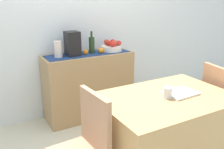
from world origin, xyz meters
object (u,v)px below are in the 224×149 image
at_px(sideboard_console, 89,86).
at_px(dining_table, 164,134).
at_px(fruit_bowl, 112,48).
at_px(ceramic_vase, 58,49).
at_px(coffee_maker, 72,44).
at_px(open_book, 180,93).
at_px(wine_bottle, 92,45).
at_px(coffee_cup, 168,93).
at_px(chair_by_corner, 224,122).

bearing_deg(sideboard_console, dining_table, -84.26).
distance_m(fruit_bowl, ceramic_vase, 0.73).
height_order(coffee_maker, ceramic_vase, coffee_maker).
xyz_separation_m(dining_table, open_book, (0.14, -0.02, 0.38)).
relative_size(coffee_maker, open_book, 1.07).
relative_size(fruit_bowl, coffee_maker, 0.93).
height_order(fruit_bowl, coffee_maker, coffee_maker).
bearing_deg(fruit_bowl, coffee_maker, 180.00).
bearing_deg(wine_bottle, coffee_cup, -87.47).
distance_m(fruit_bowl, open_book, 1.38).
bearing_deg(coffee_cup, ceramic_vase, 109.91).
bearing_deg(open_book, fruit_bowl, 84.61).
bearing_deg(chair_by_corner, ceramic_vase, 135.24).
distance_m(coffee_maker, dining_table, 1.53).
bearing_deg(ceramic_vase, open_book, -64.37).
bearing_deg(sideboard_console, coffee_maker, 180.00).
bearing_deg(coffee_maker, chair_by_corner, -48.86).
bearing_deg(ceramic_vase, wine_bottle, 0.00).
xyz_separation_m(sideboard_console, fruit_bowl, (0.35, 0.00, 0.47)).
height_order(coffee_cup, chair_by_corner, chair_by_corner).
distance_m(open_book, coffee_cup, 0.16).
height_order(ceramic_vase, dining_table, ceramic_vase).
distance_m(ceramic_vase, open_book, 1.54).
bearing_deg(coffee_cup, sideboard_console, 94.90).
relative_size(open_book, coffee_cup, 2.96).
distance_m(ceramic_vase, coffee_cup, 1.48).
bearing_deg(sideboard_console, chair_by_corner, -54.03).
bearing_deg(dining_table, coffee_cup, -121.90).
relative_size(ceramic_vase, dining_table, 0.17).
height_order(sideboard_console, coffee_maker, coffee_maker).
relative_size(fruit_bowl, wine_bottle, 0.98).
relative_size(open_book, chair_by_corner, 0.31).
height_order(sideboard_console, open_book, sideboard_console).
xyz_separation_m(open_book, coffee_cup, (-0.16, -0.01, 0.04)).
height_order(open_book, chair_by_corner, chair_by_corner).
bearing_deg(wine_bottle, coffee_maker, -180.00).
bearing_deg(wine_bottle, dining_table, -86.67).
xyz_separation_m(wine_bottle, chair_by_corner, (0.92, -1.35, -0.70)).
bearing_deg(fruit_bowl, coffee_cup, -99.38).
bearing_deg(chair_by_corner, coffee_cup, -177.94).
bearing_deg(coffee_maker, dining_table, -76.06).
distance_m(wine_bottle, dining_table, 1.48).
relative_size(sideboard_console, wine_bottle, 4.03).
bearing_deg(coffee_cup, open_book, 3.10).
bearing_deg(sideboard_console, wine_bottle, 0.00).
relative_size(ceramic_vase, chair_by_corner, 0.22).
xyz_separation_m(fruit_bowl, coffee_cup, (-0.23, -1.38, -0.11)).
xyz_separation_m(dining_table, chair_by_corner, (0.84, 0.00, -0.10)).
xyz_separation_m(wine_bottle, coffee_cup, (0.06, -1.38, -0.18)).
relative_size(dining_table, chair_by_corner, 1.29).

